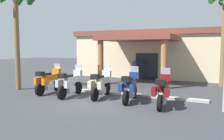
# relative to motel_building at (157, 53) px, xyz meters

# --- Properties ---
(ground_plane) EXTENTS (80.00, 80.00, 0.00)m
(ground_plane) POSITION_rel_motel_building_xyz_m (0.03, -12.26, -2.05)
(ground_plane) COLOR #38383D
(motel_building) EXTENTS (13.83, 11.61, 4.03)m
(motel_building) POSITION_rel_motel_building_xyz_m (0.00, 0.00, 0.00)
(motel_building) COLOR beige
(motel_building) RESTS_ON ground_plane
(motorcycle_orange) EXTENTS (0.72, 2.21, 1.61)m
(motorcycle_orange) POSITION_rel_motel_building_xyz_m (-3.26, -11.40, -1.36)
(motorcycle_orange) COLOR black
(motorcycle_orange) RESTS_ON ground_plane
(motorcycle_silver) EXTENTS (0.72, 2.21, 1.61)m
(motorcycle_silver) POSITION_rel_motel_building_xyz_m (-1.64, -11.63, -1.36)
(motorcycle_silver) COLOR black
(motorcycle_silver) RESTS_ON ground_plane
(motorcycle_cream) EXTENTS (0.73, 2.21, 1.61)m
(motorcycle_cream) POSITION_rel_motel_building_xyz_m (-0.03, -11.26, -1.36)
(motorcycle_cream) COLOR black
(motorcycle_cream) RESTS_ON ground_plane
(motorcycle_blue) EXTENTS (0.74, 2.21, 1.61)m
(motorcycle_blue) POSITION_rel_motel_building_xyz_m (1.59, -11.40, -1.36)
(motorcycle_blue) COLOR black
(motorcycle_blue) RESTS_ON ground_plane
(motorcycle_maroon) EXTENTS (0.73, 2.21, 1.61)m
(motorcycle_maroon) POSITION_rel_motel_building_xyz_m (3.21, -11.74, -1.36)
(motorcycle_maroon) COLOR black
(motorcycle_maroon) RESTS_ON ground_plane
(pedestrian) EXTENTS (0.41, 0.39, 1.76)m
(pedestrian) POSITION_rel_motel_building_xyz_m (-0.48, -4.94, -1.03)
(pedestrian) COLOR #3F334C
(pedestrian) RESTS_ON ground_plane
(palm_tree_roadside) EXTENTS (2.38, 2.39, 6.38)m
(palm_tree_roadside) POSITION_rel_motel_building_xyz_m (-5.67, -11.25, 2.93)
(palm_tree_roadside) COLOR brown
(palm_tree_roadside) RESTS_ON ground_plane
(curb_strip) EXTENTS (10.08, 0.36, 0.12)m
(curb_strip) POSITION_rel_motel_building_xyz_m (-0.03, -10.10, -1.99)
(curb_strip) COLOR #ADA89E
(curb_strip) RESTS_ON ground_plane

